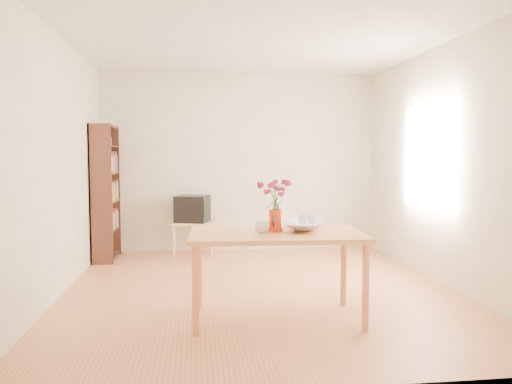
{
  "coord_description": "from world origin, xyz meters",
  "views": [
    {
      "loc": [
        -0.66,
        -5.08,
        1.41
      ],
      "look_at": [
        0.0,
        0.3,
        1.0
      ],
      "focal_mm": 35.0,
      "sensor_mm": 36.0,
      "label": 1
    }
  ],
  "objects": [
    {
      "name": "bookshelf",
      "position": [
        -1.85,
        1.75,
        0.84
      ],
      "size": [
        0.28,
        0.7,
        1.8
      ],
      "color": "#341811",
      "rests_on": "ground"
    },
    {
      "name": "bowl",
      "position": [
        0.33,
        -0.75,
        0.98
      ],
      "size": [
        0.63,
        0.63,
        0.46
      ],
      "primitive_type": "imported",
      "rotation": [
        0.0,
        0.0,
        -0.4
      ],
      "color": "white",
      "rests_on": "table"
    },
    {
      "name": "teacup_b",
      "position": [
        0.37,
        -0.73,
        0.93
      ],
      "size": [
        0.09,
        0.09,
        0.06
      ],
      "primitive_type": "imported",
      "rotation": [
        0.0,
        0.0,
        2.07
      ],
      "color": "white",
      "rests_on": "bowl"
    },
    {
      "name": "room",
      "position": [
        0.03,
        0.0,
        1.3
      ],
      "size": [
        4.5,
        4.5,
        4.5
      ],
      "color": "#B46B40",
      "rests_on": "ground"
    },
    {
      "name": "teacup_a",
      "position": [
        0.29,
        -0.75,
        0.94
      ],
      "size": [
        0.11,
        0.11,
        0.07
      ],
      "primitive_type": "imported",
      "rotation": [
        0.0,
        0.0,
        0.81
      ],
      "color": "white",
      "rests_on": "bowl"
    },
    {
      "name": "mug",
      "position": [
        -0.1,
        -0.94,
        0.8
      ],
      "size": [
        0.13,
        0.13,
        0.09
      ],
      "primitive_type": "imported",
      "rotation": [
        0.0,
        0.0,
        3.01
      ],
      "color": "white",
      "rests_on": "table"
    },
    {
      "name": "flowers",
      "position": [
        0.02,
        -0.89,
        1.08
      ],
      "size": [
        0.21,
        0.21,
        0.3
      ],
      "primitive_type": null,
      "color": "#BA2B5D",
      "rests_on": "pitcher"
    },
    {
      "name": "tv_stand",
      "position": [
        -0.7,
        1.97,
        0.39
      ],
      "size": [
        0.6,
        0.45,
        0.46
      ],
      "color": "#E2AD80",
      "rests_on": "ground"
    },
    {
      "name": "table",
      "position": [
        0.02,
        -0.95,
        0.67
      ],
      "size": [
        1.5,
        0.91,
        0.75
      ],
      "rotation": [
        0.0,
        0.0,
        -0.05
      ],
      "color": "#CB7545",
      "rests_on": "ground"
    },
    {
      "name": "pitcher",
      "position": [
        0.02,
        -0.89,
        0.84
      ],
      "size": [
        0.13,
        0.2,
        0.19
      ],
      "rotation": [
        0.0,
        0.0,
        -0.32
      ],
      "color": "red",
      "rests_on": "table"
    },
    {
      "name": "television",
      "position": [
        -0.7,
        1.98,
        0.65
      ],
      "size": [
        0.52,
        0.51,
        0.37
      ],
      "rotation": [
        0.0,
        0.0,
        -0.3
      ],
      "color": "black",
      "rests_on": "tv_stand"
    }
  ]
}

